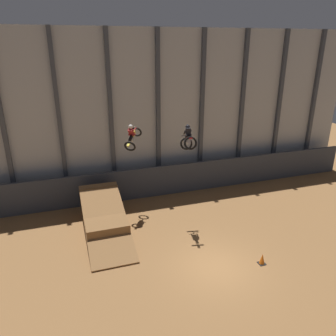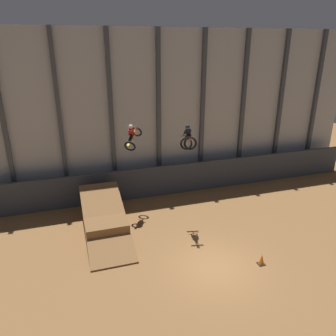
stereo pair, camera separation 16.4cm
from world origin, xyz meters
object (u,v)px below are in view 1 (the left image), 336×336
(rider_bike_right_air, at_px, (188,139))
(traffic_cone_near_ramp, at_px, (262,259))
(dirt_ramp, at_px, (104,216))
(rider_bike_left_air, at_px, (132,136))

(rider_bike_right_air, height_order, traffic_cone_near_ramp, rider_bike_right_air)
(dirt_ramp, bearing_deg, rider_bike_right_air, -16.15)
(dirt_ramp, bearing_deg, rider_bike_left_air, 28.16)
(rider_bike_left_air, relative_size, traffic_cone_near_ramp, 3.12)
(dirt_ramp, relative_size, rider_bike_left_air, 3.58)
(dirt_ramp, xyz_separation_m, rider_bike_right_air, (4.89, -1.42, 4.83))
(dirt_ramp, relative_size, rider_bike_right_air, 3.66)
(dirt_ramp, distance_m, rider_bike_right_air, 7.02)
(dirt_ramp, xyz_separation_m, traffic_cone_near_ramp, (7.16, -6.27, -0.40))
(rider_bike_left_air, bearing_deg, traffic_cone_near_ramp, -25.33)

